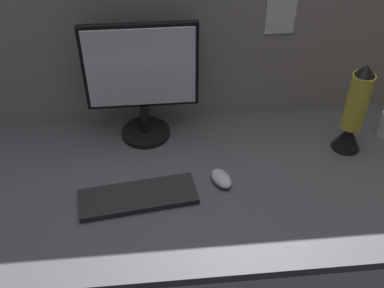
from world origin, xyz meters
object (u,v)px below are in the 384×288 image
Objects in this scene: mouse at (221,179)px; lava_lamp at (354,115)px; monitor at (142,78)px; keyboard at (138,197)px.

mouse is 50.85cm from lava_lamp.
lava_lamp is at bearing -11.94° from monitor.
keyboard is at bearing -95.21° from monitor.
monitor reaches higher than lava_lamp.
lava_lamp is (47.32, 13.87, 12.41)cm from mouse.
monitor is 43.87cm from mouse.
monitor is 4.55× the size of mouse.
mouse is 0.29× the size of lava_lamp.
monitor is 1.30× the size of lava_lamp.
monitor is 73.83cm from lava_lamp.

